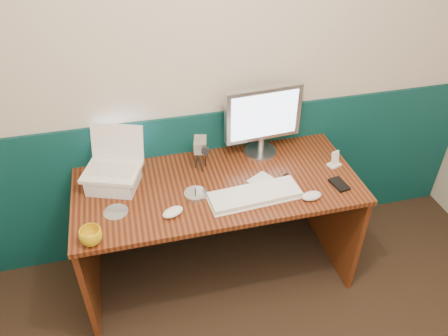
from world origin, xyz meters
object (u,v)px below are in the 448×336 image
object	(u,v)px
laptop	(109,155)
camcorder	(201,154)
mug	(91,236)
keyboard	(255,195)
desk	(218,231)
monitor	(262,120)

from	to	relation	value
laptop	camcorder	size ratio (longest dim) A/B	1.40
mug	camcorder	distance (m)	0.78
laptop	camcorder	world-z (taller)	laptop
laptop	keyboard	distance (m)	0.81
keyboard	camcorder	world-z (taller)	camcorder
desk	monitor	size ratio (longest dim) A/B	3.47
monitor	keyboard	xyz separation A→B (m)	(-0.16, -0.40, -0.22)
monitor	mug	size ratio (longest dim) A/B	4.24
keyboard	mug	size ratio (longest dim) A/B	4.54
monitor	laptop	bearing A→B (deg)	-176.66
monitor	mug	bearing A→B (deg)	-156.46
monitor	camcorder	bearing A→B (deg)	-173.63
monitor	mug	world-z (taller)	monitor
monitor	keyboard	world-z (taller)	monitor
monitor	keyboard	bearing A→B (deg)	-115.90
mug	laptop	bearing A→B (deg)	73.45
keyboard	camcorder	size ratio (longest dim) A/B	2.33
laptop	keyboard	size ratio (longest dim) A/B	0.60
desk	monitor	xyz separation A→B (m)	(0.33, 0.24, 0.61)
desk	mug	world-z (taller)	mug
mug	camcorder	size ratio (longest dim) A/B	0.51
keyboard	mug	xyz separation A→B (m)	(-0.85, -0.13, 0.03)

